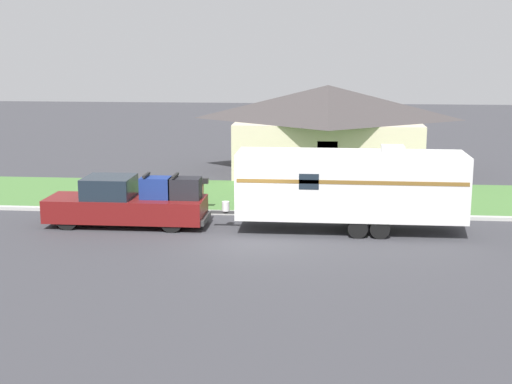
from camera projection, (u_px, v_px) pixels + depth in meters
ground_plane at (247, 240)px, 25.13m from camera, size 120.00×120.00×0.00m
curb_strip at (257, 213)px, 28.78m from camera, size 80.00×0.30×0.14m
lawn_strip at (264, 196)px, 32.35m from camera, size 80.00×7.00×0.03m
house_across_street at (327, 127)px, 38.32m from camera, size 10.32×7.57×4.65m
pickup_truck at (128, 203)px, 26.92m from camera, size 6.09×1.92×2.01m
travel_trailer at (350, 185)px, 25.99m from camera, size 9.29×2.26×3.21m
mailbox at (203, 186)px, 29.38m from camera, size 0.48×0.20×1.36m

